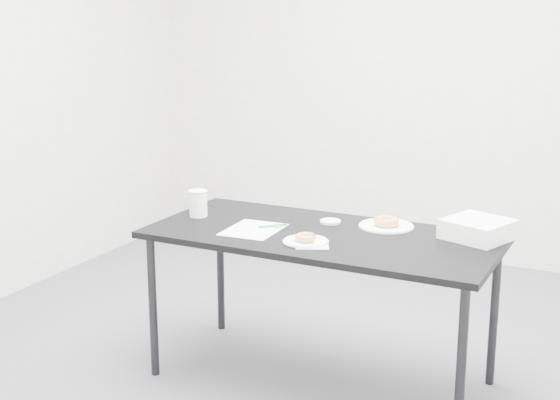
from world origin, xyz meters
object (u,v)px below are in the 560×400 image
at_px(scorecard, 253,230).
at_px(bakery_box, 478,229).
at_px(plate_far, 386,226).
at_px(donut_near, 306,237).
at_px(plate_near, 306,241).
at_px(table, 322,245).
at_px(donut_far, 386,221).
at_px(pen, 273,226).
at_px(coffee_cup, 198,203).

height_order(scorecard, bakery_box, bakery_box).
bearing_deg(plate_far, donut_near, -120.95).
bearing_deg(plate_near, plate_far, 59.05).
xyz_separation_m(table, donut_far, (0.23, 0.23, 0.08)).
bearing_deg(plate_near, table, 87.28).
distance_m(scorecard, bakery_box, 1.02).
height_order(donut_near, plate_far, donut_near).
height_order(pen, plate_far, pen).
relative_size(pen, donut_far, 1.15).
bearing_deg(pen, table, -43.23).
height_order(plate_far, coffee_cup, coffee_cup).
distance_m(donut_far, coffee_cup, 0.93).
bearing_deg(plate_near, donut_far, 59.05).
bearing_deg(plate_far, scorecard, -149.76).
bearing_deg(table, donut_far, 45.47).
bearing_deg(plate_far, coffee_cup, -166.33).
xyz_separation_m(donut_near, donut_far, (0.24, 0.40, 0.00)).
relative_size(donut_near, plate_far, 0.37).
bearing_deg(coffee_cup, pen, -2.48).
bearing_deg(plate_near, donut_near, 0.00).
bearing_deg(table, coffee_cup, 179.94).
bearing_deg(scorecard, plate_far, 28.08).
distance_m(scorecard, plate_far, 0.63).
xyz_separation_m(table, plate_near, (-0.01, -0.17, 0.06)).
bearing_deg(pen, donut_far, -18.93).
relative_size(donut_near, coffee_cup, 0.72).
xyz_separation_m(donut_far, bakery_box, (0.43, -0.00, 0.02)).
bearing_deg(bakery_box, plate_near, -128.82).
xyz_separation_m(plate_far, bakery_box, (0.43, -0.00, 0.04)).
relative_size(plate_near, plate_far, 0.79).
bearing_deg(donut_far, coffee_cup, -166.33).
xyz_separation_m(scorecard, pen, (0.06, 0.08, 0.01)).
distance_m(table, donut_far, 0.34).
distance_m(plate_near, donut_near, 0.02).
height_order(pen, bakery_box, bakery_box).
relative_size(table, donut_far, 13.20).
distance_m(pen, plate_far, 0.54).
bearing_deg(coffee_cup, donut_near, -15.22).
bearing_deg(donut_near, plate_near, 0.00).
distance_m(pen, donut_far, 0.54).
bearing_deg(pen, scorecard, -172.80).
xyz_separation_m(donut_near, plate_far, (0.24, 0.40, -0.02)).
bearing_deg(bakery_box, coffee_cup, -150.22).
relative_size(donut_near, bakery_box, 0.36).
relative_size(table, plate_far, 6.20).
xyz_separation_m(donut_far, coffee_cup, (-0.90, -0.22, 0.04)).
distance_m(table, plate_near, 0.18).
bearing_deg(pen, donut_near, -78.90).
relative_size(plate_near, bakery_box, 0.78).
bearing_deg(bakery_box, pen, -145.05).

